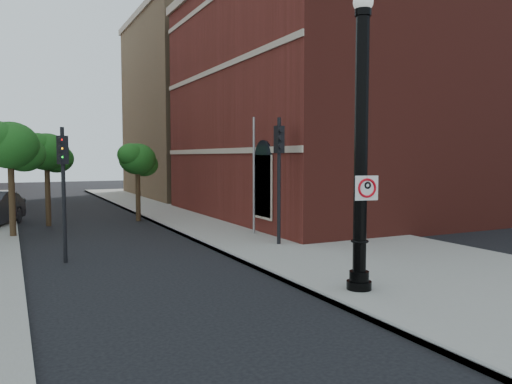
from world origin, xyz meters
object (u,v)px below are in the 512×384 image
lamppost (361,158)px  traffic_signal_left (63,172)px  no_parking_sign (367,188)px  traffic_signal_right (279,160)px

lamppost → traffic_signal_left: (-5.85, 6.79, -0.43)m
no_parking_sign → traffic_signal_right: bearing=91.9°
lamppost → no_parking_sign: (0.04, -0.17, -0.69)m
lamppost → traffic_signal_right: (1.26, 6.18, -0.10)m
traffic_signal_right → lamppost: bearing=-109.1°
lamppost → traffic_signal_left: bearing=130.7°
lamppost → traffic_signal_right: lamppost is taller
no_parking_sign → traffic_signal_right: traffic_signal_right is taller
no_parking_sign → traffic_signal_right: 6.50m
no_parking_sign → traffic_signal_left: 9.12m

